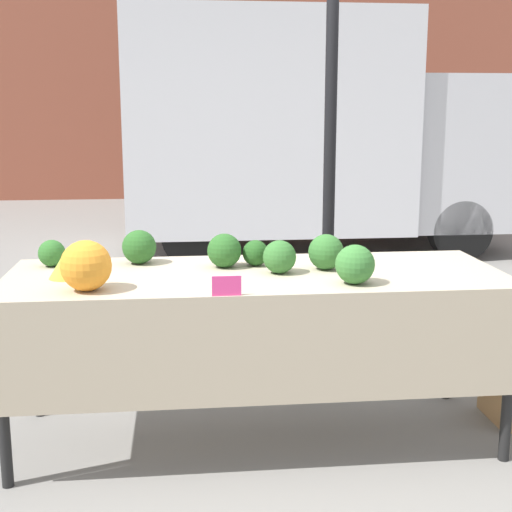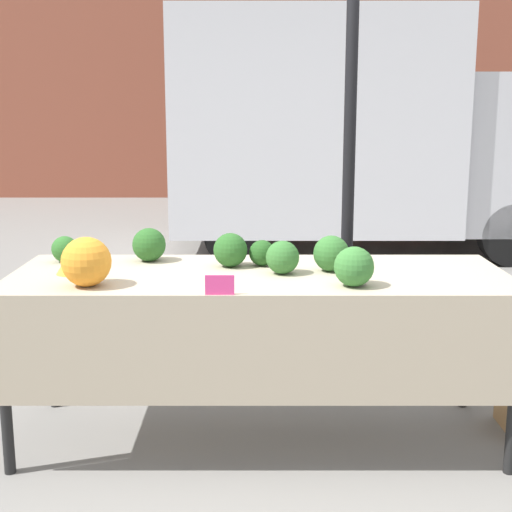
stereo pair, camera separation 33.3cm
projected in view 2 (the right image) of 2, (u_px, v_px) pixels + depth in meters
ground_plane at (256, 436)px, 3.52m from camera, size 40.00×40.00×0.00m
building_facade at (253, 42)px, 12.90m from camera, size 16.00×0.60×5.59m
tent_pole at (345, 193)px, 4.10m from camera, size 0.07×0.07×2.22m
parked_truck at (350, 131)px, 7.99m from camera, size 4.29×2.14×2.59m
market_table at (256, 296)px, 3.31m from camera, size 2.33×0.85×0.83m
orange_cauliflower at (83, 262)px, 3.07m from camera, size 0.22×0.22×0.22m
romanesco_head at (69, 261)px, 3.32m from camera, size 0.16×0.16×0.13m
broccoli_head_0 at (279, 257)px, 3.31m from camera, size 0.16×0.16×0.16m
broccoli_head_1 at (61, 249)px, 3.57m from camera, size 0.13×0.13×0.13m
broccoli_head_2 at (328, 253)px, 3.37m from camera, size 0.17×0.17×0.17m
broccoli_head_3 at (146, 245)px, 3.59m from camera, size 0.17×0.17×0.17m
broccoli_head_4 at (227, 250)px, 3.46m from camera, size 0.17×0.17×0.17m
broccoli_head_5 at (351, 267)px, 3.08m from camera, size 0.17×0.17×0.17m
broccoli_head_6 at (259, 253)px, 3.49m from camera, size 0.13×0.13×0.13m
price_sign at (216, 285)px, 2.94m from camera, size 0.12×0.01×0.08m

